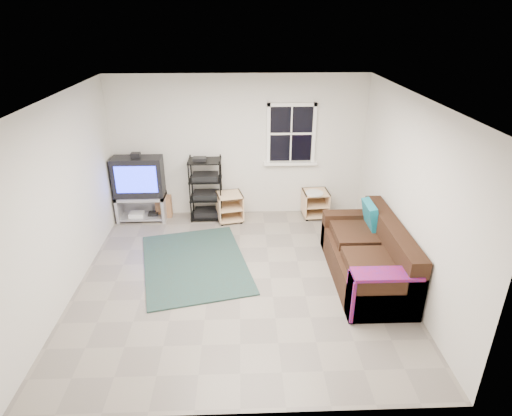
{
  "coord_description": "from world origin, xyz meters",
  "views": [
    {
      "loc": [
        0.04,
        -5.23,
        3.55
      ],
      "look_at": [
        0.25,
        0.4,
        0.95
      ],
      "focal_mm": 30.0,
      "sensor_mm": 36.0,
      "label": 1
    }
  ],
  "objects_px": {
    "tv_unit": "(139,184)",
    "side_table_right": "(315,202)",
    "av_rack": "(206,193)",
    "sofa": "(369,258)",
    "side_table_left": "(229,206)"
  },
  "relations": [
    {
      "from": "side_table_left",
      "to": "side_table_right",
      "type": "distance_m",
      "value": 1.61
    },
    {
      "from": "side_table_left",
      "to": "sofa",
      "type": "distance_m",
      "value": 2.86
    },
    {
      "from": "tv_unit",
      "to": "side_table_left",
      "type": "relative_size",
      "value": 2.43
    },
    {
      "from": "side_table_right",
      "to": "side_table_left",
      "type": "bearing_deg",
      "value": -176.35
    },
    {
      "from": "tv_unit",
      "to": "side_table_right",
      "type": "height_order",
      "value": "tv_unit"
    },
    {
      "from": "side_table_left",
      "to": "side_table_right",
      "type": "height_order",
      "value": "same"
    },
    {
      "from": "av_rack",
      "to": "sofa",
      "type": "bearing_deg",
      "value": -40.34
    },
    {
      "from": "av_rack",
      "to": "side_table_left",
      "type": "height_order",
      "value": "av_rack"
    },
    {
      "from": "tv_unit",
      "to": "side_table_right",
      "type": "relative_size",
      "value": 2.45
    },
    {
      "from": "tv_unit",
      "to": "side_table_left",
      "type": "xyz_separation_m",
      "value": [
        1.62,
        -0.08,
        -0.43
      ]
    },
    {
      "from": "tv_unit",
      "to": "av_rack",
      "type": "relative_size",
      "value": 1.1
    },
    {
      "from": "tv_unit",
      "to": "av_rack",
      "type": "height_order",
      "value": "tv_unit"
    },
    {
      "from": "tv_unit",
      "to": "sofa",
      "type": "height_order",
      "value": "tv_unit"
    },
    {
      "from": "av_rack",
      "to": "sofa",
      "type": "xyz_separation_m",
      "value": [
        2.47,
        -2.09,
        -0.18
      ]
    },
    {
      "from": "side_table_right",
      "to": "sofa",
      "type": "height_order",
      "value": "sofa"
    }
  ]
}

